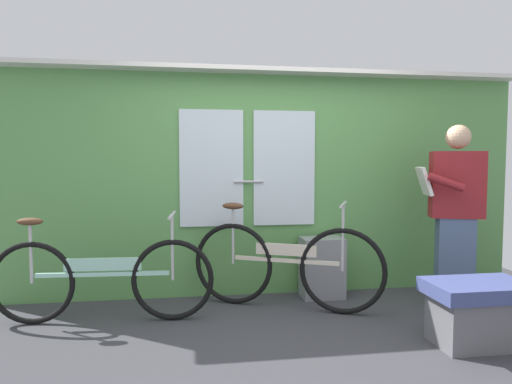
% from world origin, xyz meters
% --- Properties ---
extents(ground_plane, '(6.05, 3.88, 0.04)m').
position_xyz_m(ground_plane, '(0.00, 0.00, -0.02)').
color(ground_plane, '#38383D').
extents(train_door_wall, '(5.05, 0.28, 2.16)m').
position_xyz_m(train_door_wall, '(-0.01, 1.13, 1.13)').
color(train_door_wall, '#56934C').
rests_on(train_door_wall, ground_plane).
extents(bicycle_near_door, '(1.76, 0.44, 0.87)m').
position_xyz_m(bicycle_near_door, '(-1.46, 0.52, 0.36)').
color(bicycle_near_door, black).
rests_on(bicycle_near_door, ground_plane).
extents(bicycle_leaning_behind, '(1.57, 0.80, 0.95)m').
position_xyz_m(bicycle_leaning_behind, '(0.06, 0.64, 0.39)').
color(bicycle_leaning_behind, black).
rests_on(bicycle_leaning_behind, ground_plane).
extents(passenger_reading_newspaper, '(0.61, 0.54, 1.62)m').
position_xyz_m(passenger_reading_newspaper, '(1.59, 0.53, 0.85)').
color(passenger_reading_newspaper, slate).
rests_on(passenger_reading_newspaper, ground_plane).
extents(trash_bin_by_wall, '(0.39, 0.28, 0.57)m').
position_xyz_m(trash_bin_by_wall, '(0.48, 0.92, 0.29)').
color(trash_bin_by_wall, gray).
rests_on(trash_bin_by_wall, ground_plane).
extents(bench_seat_corner, '(0.70, 0.44, 0.45)m').
position_xyz_m(bench_seat_corner, '(1.24, -0.33, 0.24)').
color(bench_seat_corner, '#3D477F').
rests_on(bench_seat_corner, ground_plane).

